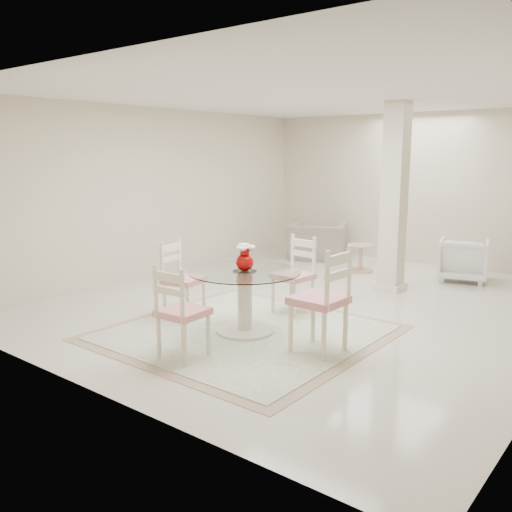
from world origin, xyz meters
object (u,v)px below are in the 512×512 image
Objects in this scene: column at (394,198)px; dining_chair_south at (178,306)px; recliner_taupe at (317,241)px; dining_chair_north at (297,269)px; dining_table at (245,302)px; side_table at (361,259)px; dining_chair_east at (326,292)px; red_vase at (245,257)px; armchair_white at (463,260)px; dining_chair_west at (179,273)px.

dining_chair_south is at bearing -96.31° from column.
dining_chair_north is at bearing 96.23° from recliner_taupe.
dining_table is 3.74m from side_table.
dining_chair_east is 1.44m from dining_chair_south.
recliner_taupe reaches higher than side_table.
armchair_white is at bearing 75.39° from red_vase.
dining_chair_east is 4.12m from armchair_white.
dining_chair_south is 1.41× the size of armchair_white.
dining_chair_north is 1.02× the size of dining_chair_west.
column reaches higher than recliner_taupe.
dining_chair_south is (0.01, -1.02, 0.18)m from dining_table.
dining_chair_east is at bearing -67.52° from side_table.
dining_chair_north is 2.75m from side_table.
recliner_taupe is (-1.70, 4.22, -0.02)m from dining_table.
dining_chair_north reaches higher than dining_chair_south.
dining_chair_west is 1.42× the size of armchair_white.
dining_table is (-0.44, -2.84, -0.99)m from column.
side_table is (-0.51, 4.72, -0.33)m from dining_chair_south.
dining_chair_east is at bearing -98.94° from dining_chair_west.
dining_chair_west reaches higher than side_table.
dining_chair_east reaches higher than armchair_white.
recliner_taupe is at bearing -16.84° from armchair_white.
red_vase is 4.58m from recliner_taupe.
armchair_white is (2.77, -0.10, -0.01)m from recliner_taupe.
armchair_white is at bearing -36.44° from dining_chair_west.
dining_chair_north is (-0.44, -1.82, -0.79)m from column.
column reaches higher than dining_chair_east.
dining_chair_north reaches higher than recliner_taupe.
dining_chair_east is at bearing 74.69° from armchair_white.
red_vase is (-0.44, -2.84, -0.48)m from column.
armchair_white is (1.06, 5.13, -0.21)m from dining_chair_south.
column is at bearing 82.30° from dining_chair_north.
red_vase is 0.65× the size of side_table.
dining_chair_east is 1.14× the size of recliner_taupe.
dining_table is 0.50m from red_vase.
red_vase is at bearing 60.70° from armchair_white.
dining_chair_south reaches higher than side_table.
dining_chair_south is 5.51m from recliner_taupe.
side_table is at bearing 134.93° from recliner_taupe.
dining_chair_west is 3.77m from side_table.
column is 8.86× the size of red_vase.
column reaches higher than red_vase.
dining_chair_north is at bearing 90.08° from red_vase.
red_vase is at bearing -82.27° from side_table.
red_vase is at bearing -98.73° from column.
recliner_taupe is at bearing -0.49° from dining_chair_west.
armchair_white is (0.64, 1.27, -1.02)m from column.
dining_chair_south is at bearing -83.80° from side_table.
side_table is (0.52, 3.72, -0.33)m from dining_chair_west.
dining_chair_west is 1.43m from dining_chair_south.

